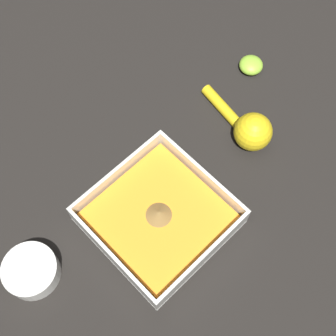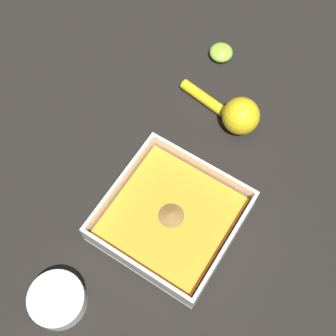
# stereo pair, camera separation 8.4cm
# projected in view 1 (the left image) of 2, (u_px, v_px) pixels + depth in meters

# --- Properties ---
(ground_plane) EXTENTS (4.00, 4.00, 0.00)m
(ground_plane) POSITION_uv_depth(u_px,v_px,m) (137.00, 212.00, 0.83)
(ground_plane) COLOR black
(square_dish) EXTENTS (0.22, 0.22, 0.05)m
(square_dish) POSITION_uv_depth(u_px,v_px,m) (159.00, 217.00, 0.81)
(square_dish) COLOR silver
(square_dish) RESTS_ON ground_plane
(spice_bowl) EXTENTS (0.09, 0.09, 0.04)m
(spice_bowl) POSITION_uv_depth(u_px,v_px,m) (32.00, 271.00, 0.77)
(spice_bowl) COLOR silver
(spice_bowl) RESTS_ON ground_plane
(lemon_squeezer) EXTENTS (0.07, 0.18, 0.07)m
(lemon_squeezer) POSITION_uv_depth(u_px,v_px,m) (249.00, 129.00, 0.87)
(lemon_squeezer) COLOR yellow
(lemon_squeezer) RESTS_ON ground_plane
(lemon_half) EXTENTS (0.05, 0.05, 0.03)m
(lemon_half) POSITION_uv_depth(u_px,v_px,m) (251.00, 65.00, 0.96)
(lemon_half) COLOR #93CC38
(lemon_half) RESTS_ON ground_plane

